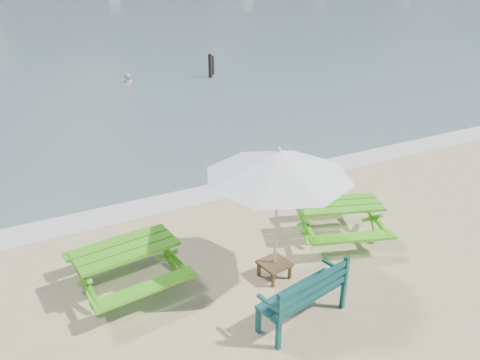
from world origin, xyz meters
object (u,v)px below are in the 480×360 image
picnic_table_left (128,268)px  picnic_table_right (338,221)px  swimmer (129,90)px  patio_umbrella (278,164)px  park_bench (302,304)px  beer_bottle (326,201)px  side_table (274,269)px

picnic_table_left → picnic_table_right: picnic_table_left is taller
swimmer → patio_umbrella: bearing=-96.4°
picnic_table_left → swimmer: 15.65m
park_bench → patio_umbrella: (0.19, 1.10, 1.87)m
park_bench → swimmer: park_bench is taller
beer_bottle → picnic_table_left: bearing=175.7°
picnic_table_left → park_bench: park_bench is taller
picnic_table_left → beer_bottle: bearing=-4.3°
park_bench → patio_umbrella: patio_umbrella is taller
picnic_table_right → swimmer: 15.45m
park_bench → swimmer: size_ratio=0.97×
park_bench → patio_umbrella: 2.18m
patio_umbrella → beer_bottle: patio_umbrella is taller
side_table → beer_bottle: 1.77m
picnic_table_right → patio_umbrella: patio_umbrella is taller
patio_umbrella → swimmer: patio_umbrella is taller
picnic_table_right → beer_bottle: beer_bottle is taller
picnic_table_left → swimmer: (4.10, 15.08, -0.72)m
park_bench → side_table: (0.19, 1.10, -0.12)m
picnic_table_left → patio_umbrella: patio_umbrella is taller
side_table → picnic_table_left: bearing=158.5°
picnic_table_left → park_bench: size_ratio=1.28×
picnic_table_left → picnic_table_right: size_ratio=0.91×
side_table → patio_umbrella: bearing=88.2°
park_bench → patio_umbrella: size_ratio=0.57×
picnic_table_right → picnic_table_left: bearing=175.1°
park_bench → picnic_table_right: bearing=39.7°
park_bench → swimmer: bearing=83.4°
park_bench → side_table: size_ratio=2.86×
beer_bottle → swimmer: (0.28, 15.37, -1.19)m
picnic_table_left → beer_bottle: 3.86m
side_table → park_bench: bearing=-99.8°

